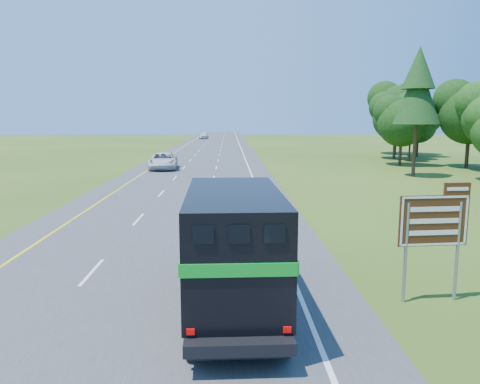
{
  "coord_description": "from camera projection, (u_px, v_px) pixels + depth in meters",
  "views": [
    {
      "loc": [
        3.24,
        -5.7,
        5.69
      ],
      "look_at": [
        3.85,
        19.53,
        1.64
      ],
      "focal_mm": 35.0,
      "sensor_mm": 36.0,
      "label": 1
    }
  ],
  "objects": [
    {
      "name": "lane_markings",
      "position": [
        202.0,
        165.0,
        55.8
      ],
      "size": [
        11.15,
        260.0,
        0.01
      ],
      "color": "yellow",
      "rests_on": "road"
    },
    {
      "name": "road",
      "position": [
        202.0,
        165.0,
        55.8
      ],
      "size": [
        15.0,
        260.0,
        0.04
      ],
      "primitive_type": "cube",
      "color": "#38383A",
      "rests_on": "ground"
    },
    {
      "name": "exit_sign",
      "position": [
        435.0,
        225.0,
        14.26
      ],
      "size": [
        2.2,
        0.25,
        3.73
      ],
      "rotation": [
        0.0,
        0.0,
        0.08
      ],
      "color": "gray",
      "rests_on": "ground"
    },
    {
      "name": "white_suv",
      "position": [
        163.0,
        161.0,
        51.38
      ],
      "size": [
        3.52,
        6.72,
        1.8
      ],
      "primitive_type": "imported",
      "rotation": [
        0.0,
        0.0,
        0.08
      ],
      "color": "silver",
      "rests_on": "road"
    },
    {
      "name": "horse_truck",
      "position": [
        233.0,
        244.0,
        13.77
      ],
      "size": [
        2.79,
        8.28,
        3.64
      ],
      "rotation": [
        0.0,
        0.0,
        0.03
      ],
      "color": "black",
      "rests_on": "road"
    },
    {
      "name": "far_car",
      "position": [
        204.0,
        136.0,
        122.99
      ],
      "size": [
        2.41,
        5.2,
        1.73
      ],
      "primitive_type": "imported",
      "rotation": [
        0.0,
        0.0,
        -0.08
      ],
      "color": "silver",
      "rests_on": "road"
    }
  ]
}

